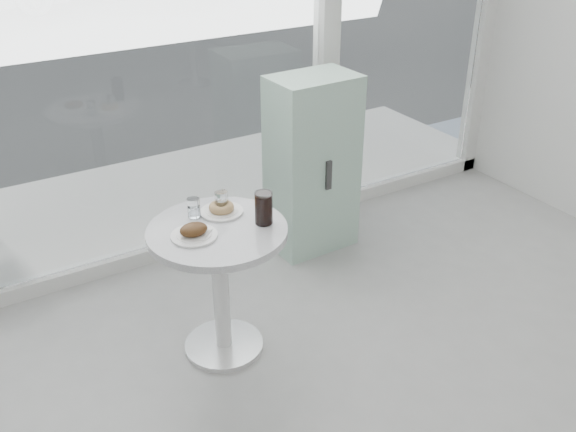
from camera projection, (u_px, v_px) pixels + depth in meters
main_table at (219, 265)px, 3.35m from camera, size 0.72×0.72×0.77m
patio_deck at (176, 194)px, 5.26m from camera, size 5.60×1.60×0.05m
mint_cabinet at (312, 165)px, 4.33m from camera, size 0.58×0.40×1.22m
plate_fritter at (194, 232)px, 3.17m from camera, size 0.23×0.23×0.07m
plate_donut at (222, 209)px, 3.39m from camera, size 0.23×0.23×0.05m
water_tumbler_a at (194, 209)px, 3.33m from camera, size 0.07×0.07×0.11m
water_tumbler_b at (222, 202)px, 3.39m from camera, size 0.07×0.07×0.11m
cola_glass at (264, 208)px, 3.26m from camera, size 0.09×0.09×0.18m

